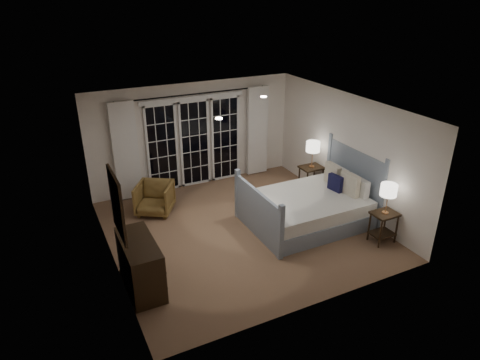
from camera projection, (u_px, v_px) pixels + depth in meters
name	position (u px, v px, depth m)	size (l,w,h in m)	color
floor	(241.00, 229.00, 8.62)	(5.00, 5.00, 0.00)	#846547
ceiling	(241.00, 108.00, 7.58)	(5.00, 5.00, 0.00)	silver
wall_left	(106.00, 199.00, 7.09)	(0.02, 5.00, 2.50)	white
wall_right	(346.00, 152.00, 9.11)	(0.02, 5.00, 2.50)	white
wall_back	(194.00, 135.00, 10.14)	(5.00, 0.02, 2.50)	white
wall_front	(319.00, 235.00, 6.06)	(5.00, 0.02, 2.50)	white
french_doors	(195.00, 142.00, 10.17)	(2.50, 0.04, 2.20)	black
curtain_rod	(193.00, 94.00, 9.65)	(0.03, 0.03, 3.50)	black
curtain_left	(126.00, 152.00, 9.42)	(0.55, 0.10, 2.25)	white
curtain_right	(257.00, 131.00, 10.75)	(0.55, 0.10, 2.25)	white
downlight_a	(264.00, 97.00, 8.40)	(0.12, 0.12, 0.01)	white
downlight_b	(219.00, 118.00, 7.02)	(0.12, 0.12, 0.01)	white
bed	(310.00, 207.00, 8.76)	(2.39, 1.73, 1.40)	gray
nightstand_left	(384.00, 223.00, 8.06)	(0.47, 0.38, 0.61)	#301E10
nightstand_right	(311.00, 176.00, 9.98)	(0.51, 0.41, 0.66)	#301E10
lamp_left	(389.00, 190.00, 7.78)	(0.30, 0.30, 0.59)	tan
lamp_right	(313.00, 147.00, 9.69)	(0.32, 0.32, 0.61)	tan
armchair	(155.00, 198.00, 9.13)	(0.72, 0.75, 0.68)	brown
dresser	(140.00, 264.00, 6.81)	(0.51, 1.20, 0.85)	#301E10
mirror	(117.00, 205.00, 6.25)	(0.05, 0.85, 1.00)	#301E10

